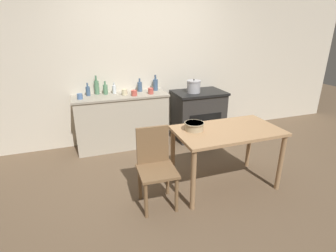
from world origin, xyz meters
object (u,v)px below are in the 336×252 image
at_px(bottle_far_left, 105,89).
at_px(cup_mid_right, 151,91).
at_px(stove, 198,114).
at_px(cup_end_right, 80,96).
at_px(cup_right, 134,93).
at_px(stock_pot, 194,86).
at_px(bottle_center_left, 114,89).
at_px(bottle_mid_left, 97,87).
at_px(chair, 156,165).
at_px(mixing_bowl_large, 194,126).
at_px(flour_sack, 219,136).
at_px(bottle_center_right, 155,84).
at_px(bottle_left, 140,86).
at_px(work_table, 227,137).
at_px(cup_far_right, 125,92).
at_px(bottle_center, 88,91).

relative_size(bottle_far_left, cup_mid_right, 2.20).
bearing_deg(stove, cup_end_right, 179.73).
bearing_deg(cup_right, stock_pot, 1.46).
bearing_deg(cup_right, bottle_center_left, 137.18).
height_order(bottle_mid_left, cup_right, bottle_mid_left).
bearing_deg(chair, cup_mid_right, 78.17).
bearing_deg(cup_right, mixing_bowl_large, -73.53).
relative_size(flour_sack, cup_right, 3.98).
distance_m(bottle_mid_left, cup_end_right, 0.36).
bearing_deg(bottle_center_right, mixing_bowl_large, -90.69).
height_order(flour_sack, cup_end_right, cup_end_right).
height_order(stock_pot, cup_mid_right, stock_pot).
bearing_deg(bottle_left, stove, -10.75).
distance_m(bottle_center_right, cup_right, 0.48).
bearing_deg(flour_sack, stove, 106.42).
xyz_separation_m(work_table, bottle_center_left, (-1.05, 1.70, 0.29)).
bearing_deg(bottle_center_left, bottle_left, 0.54).
height_order(stock_pot, cup_right, stock_pot).
relative_size(flour_sack, bottle_center_right, 1.40).
bearing_deg(chair, mixing_bowl_large, 19.04).
bearing_deg(cup_mid_right, cup_far_right, 170.61).
bearing_deg(flour_sack, bottle_left, 148.46).
relative_size(flour_sack, cup_far_right, 3.92).
relative_size(stock_pot, bottle_left, 1.10).
xyz_separation_m(stove, bottle_mid_left, (-1.67, 0.23, 0.56)).
bearing_deg(bottle_center_right, stock_pot, -19.43).
distance_m(work_table, bottle_mid_left, 2.22).
relative_size(chair, bottle_center_left, 4.89).
xyz_separation_m(bottle_center_right, cup_right, (-0.42, -0.24, -0.06)).
distance_m(flour_sack, stock_pot, 0.93).
height_order(stock_pot, bottle_center_left, stock_pot).
xyz_separation_m(bottle_center_left, cup_right, (0.27, -0.25, -0.03)).
distance_m(chair, bottle_center, 1.89).
distance_m(chair, cup_far_right, 1.66).
bearing_deg(bottle_center, cup_mid_right, -12.89).
xyz_separation_m(stove, cup_end_right, (-1.94, 0.01, 0.49)).
bearing_deg(bottle_left, chair, -98.86).
height_order(stock_pot, bottle_left, bottle_left).
bearing_deg(flour_sack, cup_right, 160.84).
distance_m(cup_right, cup_far_right, 0.16).
xyz_separation_m(bottle_left, cup_mid_right, (0.12, -0.22, -0.04)).
relative_size(mixing_bowl_large, cup_right, 2.55).
relative_size(stove, bottle_mid_left, 2.98).
relative_size(bottle_center_right, cup_end_right, 3.20).
bearing_deg(cup_end_right, bottle_far_left, 23.47).
height_order(chair, bottle_far_left, bottle_far_left).
height_order(chair, cup_far_right, cup_far_right).
bearing_deg(bottle_far_left, flour_sack, -22.21).
bearing_deg(chair, flour_sack, 39.41).
distance_m(bottle_center_right, cup_mid_right, 0.26).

